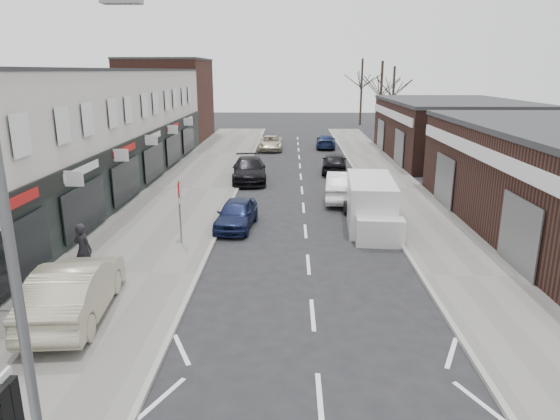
# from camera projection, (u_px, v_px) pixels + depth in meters

# --- Properties ---
(pavement_left) EXTENTS (5.50, 64.00, 0.12)m
(pavement_left) POSITION_uv_depth(u_px,v_px,m) (191.00, 189.00, 30.37)
(pavement_left) COLOR slate
(pavement_left) RESTS_ON ground
(pavement_right) EXTENTS (3.50, 64.00, 0.12)m
(pavement_right) POSITION_uv_depth(u_px,v_px,m) (397.00, 190.00, 30.09)
(pavement_right) COLOR slate
(pavement_right) RESTS_ON ground
(shop_terrace_left) EXTENTS (8.00, 41.00, 7.10)m
(shop_terrace_left) POSITION_uv_depth(u_px,v_px,m) (56.00, 136.00, 27.17)
(shop_terrace_left) COLOR silver
(shop_terrace_left) RESTS_ON ground
(brick_block_far) EXTENTS (8.00, 10.00, 8.00)m
(brick_block_far) POSITION_uv_depth(u_px,v_px,m) (168.00, 101.00, 51.59)
(brick_block_far) COLOR #4C2920
(brick_block_far) RESTS_ON ground
(right_unit_far) EXTENTS (10.00, 16.00, 4.50)m
(right_unit_far) POSITION_uv_depth(u_px,v_px,m) (452.00, 131.00, 40.91)
(right_unit_far) COLOR #331B17
(right_unit_far) RESTS_ON ground
(tree_far_a) EXTENTS (3.60, 3.60, 8.00)m
(tree_far_a) POSITION_uv_depth(u_px,v_px,m) (379.00, 136.00, 55.07)
(tree_far_a) COLOR #382D26
(tree_far_a) RESTS_ON ground
(tree_far_b) EXTENTS (3.60, 3.60, 7.50)m
(tree_far_b) POSITION_uv_depth(u_px,v_px,m) (391.00, 130.00, 60.79)
(tree_far_b) COLOR #382D26
(tree_far_b) RESTS_ON ground
(tree_far_c) EXTENTS (3.60, 3.60, 8.50)m
(tree_far_c) POSITION_uv_depth(u_px,v_px,m) (360.00, 125.00, 66.63)
(tree_far_c) COLOR #382D26
(tree_far_c) RESTS_ON ground
(street_lamp) EXTENTS (2.23, 0.22, 8.00)m
(street_lamp) POSITION_uv_depth(u_px,v_px,m) (22.00, 243.00, 7.14)
(street_lamp) COLOR slate
(street_lamp) RESTS_ON pavement_left
(warning_sign) EXTENTS (0.12, 0.80, 2.70)m
(warning_sign) POSITION_uv_depth(u_px,v_px,m) (180.00, 194.00, 20.13)
(warning_sign) COLOR slate
(warning_sign) RESTS_ON pavement_left
(white_van) EXTENTS (2.34, 5.82, 2.22)m
(white_van) POSITION_uv_depth(u_px,v_px,m) (371.00, 205.00, 22.95)
(white_van) COLOR silver
(white_van) RESTS_ON ground
(sedan_on_pavement) EXTENTS (2.24, 5.15, 1.65)m
(sedan_on_pavement) POSITION_uv_depth(u_px,v_px,m) (75.00, 289.00, 14.32)
(sedan_on_pavement) COLOR #A9A287
(sedan_on_pavement) RESTS_ON pavement_left
(pedestrian) EXTENTS (0.78, 0.63, 1.87)m
(pedestrian) POSITION_uv_depth(u_px,v_px,m) (83.00, 249.00, 17.20)
(pedestrian) COLOR black
(pedestrian) RESTS_ON pavement_left
(parked_car_left_a) EXTENTS (1.94, 4.05, 1.33)m
(parked_car_left_a) POSITION_uv_depth(u_px,v_px,m) (236.00, 214.00, 22.87)
(parked_car_left_a) COLOR #151D42
(parked_car_left_a) RESTS_ON ground
(parked_car_left_b) EXTENTS (2.55, 5.42, 1.53)m
(parked_car_left_b) POSITION_uv_depth(u_px,v_px,m) (249.00, 170.00, 32.50)
(parked_car_left_b) COLOR black
(parked_car_left_b) RESTS_ON ground
(parked_car_left_c) EXTENTS (2.16, 4.62, 1.28)m
(parked_car_left_c) POSITION_uv_depth(u_px,v_px,m) (270.00, 143.00, 45.30)
(parked_car_left_c) COLOR beige
(parked_car_left_c) RESTS_ON ground
(parked_car_right_a) EXTENTS (2.22, 5.10, 1.63)m
(parked_car_right_a) POSITION_uv_depth(u_px,v_px,m) (342.00, 186.00, 27.74)
(parked_car_right_a) COLOR white
(parked_car_right_a) RESTS_ON ground
(parked_car_right_b) EXTENTS (2.07, 4.38, 1.45)m
(parked_car_right_b) POSITION_uv_depth(u_px,v_px,m) (334.00, 163.00, 35.19)
(parked_car_right_b) COLOR black
(parked_car_right_b) RESTS_ON ground
(parked_car_right_c) EXTENTS (2.04, 4.43, 1.25)m
(parked_car_right_c) POSITION_uv_depth(u_px,v_px,m) (326.00, 141.00, 46.53)
(parked_car_right_c) COLOR #152143
(parked_car_right_c) RESTS_ON ground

